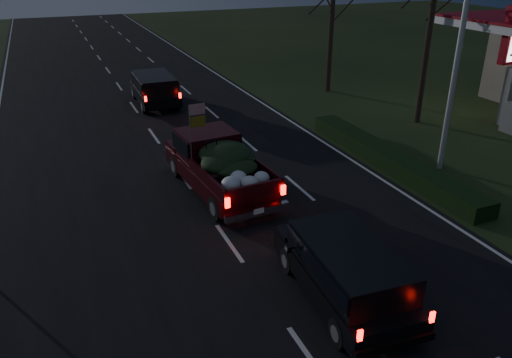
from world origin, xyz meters
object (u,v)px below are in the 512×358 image
object	(u,v)px
pickup_truck	(218,162)
lead_suv	(154,86)
rear_suv	(347,267)
light_pole	(463,23)

from	to	relation	value
pickup_truck	lead_suv	xyz separation A→B (m)	(0.32, 11.58, -0.05)
pickup_truck	lead_suv	bearing A→B (deg)	83.87
lead_suv	rear_suv	bearing A→B (deg)	-87.37
pickup_truck	lead_suv	distance (m)	11.58
pickup_truck	lead_suv	size ratio (longest dim) A/B	1.19
light_pole	rear_suv	world-z (taller)	light_pole
lead_suv	rear_suv	xyz separation A→B (m)	(0.44, -18.64, -0.05)
light_pole	lead_suv	distance (m)	16.13
lead_suv	rear_suv	world-z (taller)	lead_suv
lead_suv	light_pole	bearing A→B (deg)	-56.49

